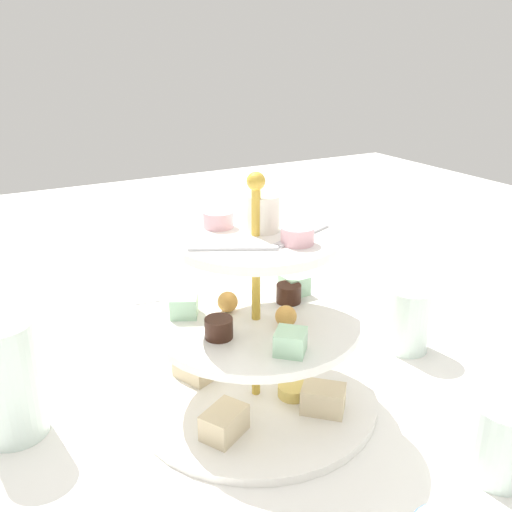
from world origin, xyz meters
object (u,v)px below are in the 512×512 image
tiered_serving_stand (257,340)px  water_glass_mid_back (408,319)px  water_glass_tall_right (8,380)px  butter_knife_left (183,295)px  water_glass_short_left (502,440)px

tiered_serving_stand → water_glass_mid_back: size_ratio=3.16×
water_glass_tall_right → butter_knife_left: bearing=39.7°
water_glass_short_left → butter_knife_left: 0.55m
water_glass_tall_right → water_glass_mid_back: 0.51m
water_glass_mid_back → water_glass_tall_right: bearing=172.2°
water_glass_short_left → water_glass_mid_back: bearing=68.1°
tiered_serving_stand → water_glass_short_left: (0.15, -0.22, -0.04)m
water_glass_short_left → water_glass_mid_back: water_glass_mid_back is taller
water_glass_tall_right → water_glass_short_left: bearing=-36.0°
tiered_serving_stand → water_glass_mid_back: 0.24m
tiered_serving_stand → water_glass_tall_right: 0.27m
butter_knife_left → water_glass_mid_back: water_glass_mid_back is taller
water_glass_tall_right → butter_knife_left: water_glass_tall_right is taller
water_glass_tall_right → butter_knife_left: size_ratio=0.79×
water_glass_tall_right → water_glass_mid_back: water_glass_tall_right is taller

